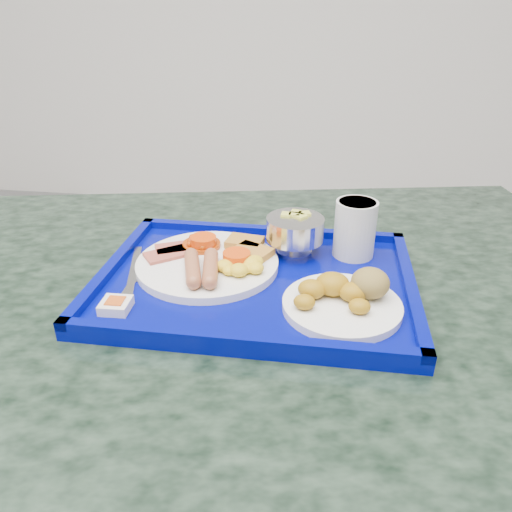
{
  "coord_description": "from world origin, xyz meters",
  "views": [
    {
      "loc": [
        0.38,
        -0.18,
        1.25
      ],
      "look_at": [
        0.28,
        0.5,
        0.89
      ],
      "focal_mm": 35.0,
      "sensor_mm": 36.0,
      "label": 1
    }
  ],
  "objects_px": {
    "main_plate": "(212,261)",
    "bread_plate": "(345,297)",
    "tray": "(256,282)",
    "juice_cup": "(355,227)",
    "fruit_bowl": "(295,230)",
    "table": "(241,385)"
  },
  "relations": [
    {
      "from": "main_plate",
      "to": "fruit_bowl",
      "type": "relative_size",
      "value": 2.36
    },
    {
      "from": "tray",
      "to": "fruit_bowl",
      "type": "xyz_separation_m",
      "value": [
        0.05,
        0.1,
        0.05
      ]
    },
    {
      "from": "tray",
      "to": "juice_cup",
      "type": "xyz_separation_m",
      "value": [
        0.16,
        0.11,
        0.06
      ]
    },
    {
      "from": "fruit_bowl",
      "to": "juice_cup",
      "type": "height_order",
      "value": "juice_cup"
    },
    {
      "from": "table",
      "to": "main_plate",
      "type": "relative_size",
      "value": 6.33
    },
    {
      "from": "tray",
      "to": "bread_plate",
      "type": "relative_size",
      "value": 2.9
    },
    {
      "from": "tray",
      "to": "main_plate",
      "type": "relative_size",
      "value": 2.11
    },
    {
      "from": "tray",
      "to": "bread_plate",
      "type": "xyz_separation_m",
      "value": [
        0.14,
        -0.06,
        0.02
      ]
    },
    {
      "from": "table",
      "to": "fruit_bowl",
      "type": "distance_m",
      "value": 0.3
    },
    {
      "from": "bread_plate",
      "to": "tray",
      "type": "bearing_deg",
      "value": 155.04
    },
    {
      "from": "tray",
      "to": "fruit_bowl",
      "type": "height_order",
      "value": "fruit_bowl"
    },
    {
      "from": "tray",
      "to": "main_plate",
      "type": "height_order",
      "value": "main_plate"
    },
    {
      "from": "table",
      "to": "juice_cup",
      "type": "distance_m",
      "value": 0.35
    },
    {
      "from": "table",
      "to": "main_plate",
      "type": "xyz_separation_m",
      "value": [
        -0.05,
        0.02,
        0.24
      ]
    },
    {
      "from": "main_plate",
      "to": "bread_plate",
      "type": "distance_m",
      "value": 0.23
    },
    {
      "from": "table",
      "to": "main_plate",
      "type": "distance_m",
      "value": 0.25
    },
    {
      "from": "tray",
      "to": "table",
      "type": "bearing_deg",
      "value": 170.07
    },
    {
      "from": "table",
      "to": "bread_plate",
      "type": "distance_m",
      "value": 0.31
    },
    {
      "from": "main_plate",
      "to": "juice_cup",
      "type": "distance_m",
      "value": 0.25
    },
    {
      "from": "table",
      "to": "tray",
      "type": "xyz_separation_m",
      "value": [
        0.03,
        -0.0,
        0.23
      ]
    },
    {
      "from": "fruit_bowl",
      "to": "juice_cup",
      "type": "relative_size",
      "value": 1.01
    },
    {
      "from": "bread_plate",
      "to": "juice_cup",
      "type": "xyz_separation_m",
      "value": [
        0.02,
        0.17,
        0.04
      ]
    }
  ]
}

